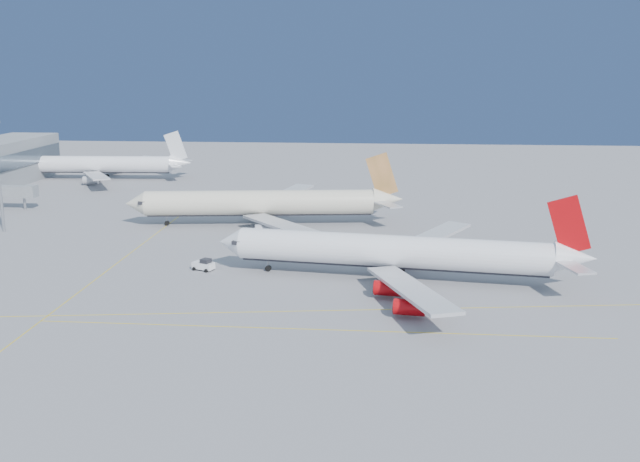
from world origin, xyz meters
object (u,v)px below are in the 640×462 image
Objects in this scene: airliner_third at (102,165)px; pushback_tug at (204,265)px; airliner_etihad at (266,203)px; airliner_virgin at (399,252)px.

pushback_tug is (63.81, -109.67, -4.12)m from airliner_third.
airliner_etihad is 1.10× the size of airliner_third.
airliner_third is at bearing 128.76° from airliner_etihad.
airliner_virgin reaches higher than airliner_third.
airliner_virgin is 15.05× the size of pushback_tug.
airliner_etihad is 97.23m from airliner_third.
airliner_third is (-69.73, 67.76, -0.38)m from airliner_etihad.
airliner_etihad is at bearing 104.81° from pushback_tug.
airliner_third is 126.95m from pushback_tug.
airliner_third reaches higher than pushback_tug.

